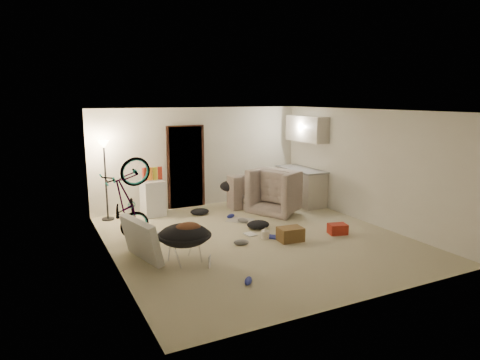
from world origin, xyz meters
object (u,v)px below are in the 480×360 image
drink_case_b (338,229)px  mini_fridge (153,198)px  saucer_chair (184,240)px  armchair (283,195)px  tv_box (141,240)px  floor_lamp (105,163)px  bicycle (128,219)px  drink_case_a (290,234)px  sofa (263,191)px  juicer (265,234)px  kitchen_counter (301,187)px

drink_case_b → mini_fridge: bearing=149.0°
saucer_chair → drink_case_b: 3.31m
armchair → tv_box: bearing=88.4°
floor_lamp → bicycle: floor_lamp is taller
drink_case_a → drink_case_b: (1.10, -0.07, -0.03)m
sofa → saucer_chair: (-3.23, -3.01, 0.07)m
floor_lamp → armchair: bearing=-14.7°
floor_lamp → mini_fridge: size_ratio=2.17×
tv_box → drink_case_a: bearing=-19.7°
armchair → sofa: bearing=-21.4°
tv_box → juicer: 2.47m
floor_lamp → armchair: 4.25m
bicycle → drink_case_b: 4.19m
sofa → juicer: bearing=62.1°
kitchen_counter → tv_box: 5.19m
mini_fridge → saucer_chair: mini_fridge is taller
floor_lamp → tv_box: 2.94m
drink_case_b → drink_case_a: bearing=-169.0°
sofa → bicycle: bearing=22.4°
armchair → bicycle: bicycle is taller
sofa → drink_case_b: sofa is taller
armchair → tv_box: (-3.92, -1.73, -0.03)m
drink_case_b → kitchen_counter: bearing=86.8°
kitchen_counter → sofa: 0.99m
bicycle → tv_box: (0.00, -1.06, -0.08)m
mini_fridge → saucer_chair: (-0.30, -3.11, -0.03)m
floor_lamp → drink_case_a: bearing=-46.6°
bicycle → tv_box: 1.06m
kitchen_counter → sofa: (-0.87, 0.45, -0.13)m
kitchen_counter → bicycle: bicycle is taller
saucer_chair → tv_box: tv_box is taller
armchair → saucer_chair: size_ratio=1.30×
floor_lamp → kitchen_counter: floor_lamp is taller
sofa → bicycle: size_ratio=1.28×
sofa → drink_case_a: (-1.03, -2.89, -0.18)m
saucer_chair → juicer: 1.91m
bicycle → tv_box: bearing=175.2°
drink_case_a → drink_case_b: size_ratio=1.30×
floor_lamp → bicycle: (0.10, -1.72, -0.87)m
armchair → juicer: 2.26m
kitchen_counter → juicer: (-2.27, -2.10, -0.34)m
armchair → bicycle: (-3.92, -0.67, 0.05)m
armchair → drink_case_a: 2.33m
floor_lamp → mini_fridge: floor_lamp is taller
sofa → bicycle: (-3.86, -1.52, 0.13)m
mini_fridge → drink_case_a: bearing=-61.3°
kitchen_counter → drink_case_a: (-1.90, -2.44, -0.31)m
sofa → armchair: armchair is taller
bicycle → juicer: (2.46, -1.03, -0.35)m
bicycle → floor_lamp: bearing=-1.5°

